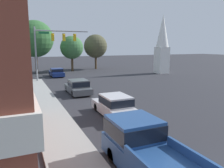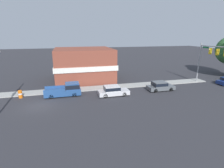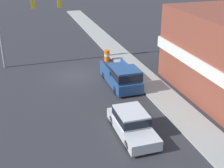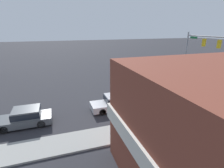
{
  "view_description": "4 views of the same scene",
  "coord_description": "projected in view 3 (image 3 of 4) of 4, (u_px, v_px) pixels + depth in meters",
  "views": [
    {
      "loc": [
        -7.69,
        -3.37,
        4.97
      ],
      "look_at": [
        -1.3,
        11.26,
        2.17
      ],
      "focal_mm": 35.0,
      "sensor_mm": 36.0,
      "label": 1
    },
    {
      "loc": [
        22.83,
        3.9,
        9.05
      ],
      "look_at": [
        -0.86,
        10.04,
        2.02
      ],
      "focal_mm": 28.0,
      "sensor_mm": 36.0,
      "label": 2
    },
    {
      "loc": [
        4.66,
        25.73,
        10.73
      ],
      "look_at": [
        -1.11,
        7.47,
        2.24
      ],
      "focal_mm": 50.0,
      "sensor_mm": 36.0,
      "label": 3
    },
    {
      "loc": [
        -16.8,
        15.73,
        7.99
      ],
      "look_at": [
        0.29,
        10.07,
        2.13
      ],
      "focal_mm": 28.0,
      "sensor_mm": 36.0,
      "label": 4
    }
  ],
  "objects": [
    {
      "name": "pickup_truck_parked",
      "position": [
        122.0,
        77.0,
        25.52
      ],
      "size": [
        2.07,
        5.3,
        1.93
      ],
      "color": "black",
      "rests_on": "ground"
    },
    {
      "name": "construction_barrel",
      "position": [
        107.0,
        55.0,
        31.57
      ],
      "size": [
        0.56,
        0.56,
        1.13
      ],
      "color": "orange",
      "rests_on": "ground"
    },
    {
      "name": "near_signal_assembly",
      "position": [
        27.0,
        10.0,
        28.67
      ],
      "size": [
        8.63,
        0.49,
        7.33
      ],
      "color": "gray",
      "rests_on": "ground"
    },
    {
      "name": "sidewalk_curb",
      "position": [
        134.0,
        69.0,
        29.6
      ],
      "size": [
        2.4,
        60.0,
        0.14
      ],
      "color": "#9E9E99",
      "rests_on": "ground"
    },
    {
      "name": "car_lead",
      "position": [
        132.0,
        123.0,
        19.15
      ],
      "size": [
        1.87,
        4.66,
        1.54
      ],
      "color": "black",
      "rests_on": "ground"
    },
    {
      "name": "ground_plane",
      "position": [
        75.0,
        76.0,
        28.06
      ],
      "size": [
        200.0,
        200.0,
        0.0
      ],
      "primitive_type": "plane",
      "color": "#2D2D33"
    }
  ]
}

